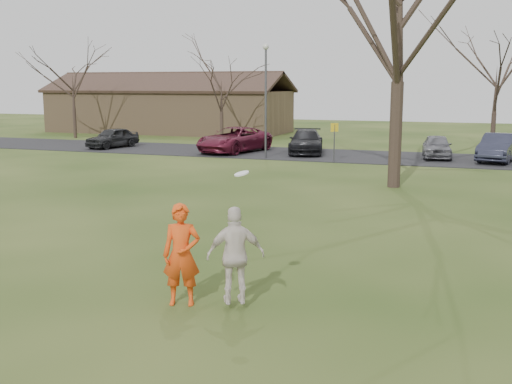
{
  "coord_description": "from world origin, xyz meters",
  "views": [
    {
      "loc": [
        4.96,
        -9.97,
        4.11
      ],
      "look_at": [
        0.0,
        4.0,
        1.5
      ],
      "focal_mm": 43.18,
      "sensor_mm": 36.0,
      "label": 1
    }
  ],
  "objects_px": {
    "catching_play": "(236,255)",
    "big_tree": "(401,8)",
    "car_2": "(234,140)",
    "car_3": "(306,142)",
    "player_defender": "(182,255)",
    "lamp_post": "(266,86)",
    "car_4": "(437,146)",
    "building": "(170,109)",
    "car_0": "(112,138)",
    "car_5": "(499,147)"
  },
  "relations": [
    {
      "from": "catching_play",
      "to": "big_tree",
      "type": "distance_m",
      "value": 16.06
    },
    {
      "from": "car_2",
      "to": "car_3",
      "type": "relative_size",
      "value": 1.14
    },
    {
      "from": "player_defender",
      "to": "lamp_post",
      "type": "relative_size",
      "value": 0.31
    },
    {
      "from": "car_4",
      "to": "car_2",
      "type": "bearing_deg",
      "value": 178.6
    },
    {
      "from": "car_4",
      "to": "building",
      "type": "bearing_deg",
      "value": 145.48
    },
    {
      "from": "car_0",
      "to": "car_4",
      "type": "relative_size",
      "value": 1.0
    },
    {
      "from": "car_4",
      "to": "catching_play",
      "type": "bearing_deg",
      "value": -100.74
    },
    {
      "from": "big_tree",
      "to": "car_2",
      "type": "bearing_deg",
      "value": 138.19
    },
    {
      "from": "catching_play",
      "to": "car_5",
      "type": "bearing_deg",
      "value": 78.14
    },
    {
      "from": "car_3",
      "to": "lamp_post",
      "type": "xyz_separation_m",
      "value": [
        -1.57,
        -2.88,
        3.24
      ]
    },
    {
      "from": "building",
      "to": "car_2",
      "type": "bearing_deg",
      "value": -49.93
    },
    {
      "from": "player_defender",
      "to": "building",
      "type": "bearing_deg",
      "value": 99.5
    },
    {
      "from": "building",
      "to": "car_5",
      "type": "bearing_deg",
      "value": -26.17
    },
    {
      "from": "car_3",
      "to": "catching_play",
      "type": "relative_size",
      "value": 1.91
    },
    {
      "from": "building",
      "to": "lamp_post",
      "type": "bearing_deg",
      "value": -47.91
    },
    {
      "from": "car_5",
      "to": "building",
      "type": "relative_size",
      "value": 0.22
    },
    {
      "from": "car_0",
      "to": "player_defender",
      "type": "bearing_deg",
      "value": -42.3
    },
    {
      "from": "player_defender",
      "to": "building",
      "type": "distance_m",
      "value": 42.91
    },
    {
      "from": "lamp_post",
      "to": "catching_play",
      "type": "bearing_deg",
      "value": -72.67
    },
    {
      "from": "car_0",
      "to": "lamp_post",
      "type": "height_order",
      "value": "lamp_post"
    },
    {
      "from": "car_4",
      "to": "catching_play",
      "type": "height_order",
      "value": "catching_play"
    },
    {
      "from": "player_defender",
      "to": "car_4",
      "type": "bearing_deg",
      "value": 64.89
    },
    {
      "from": "car_5",
      "to": "lamp_post",
      "type": "distance_m",
      "value": 12.91
    },
    {
      "from": "car_0",
      "to": "car_2",
      "type": "xyz_separation_m",
      "value": [
        8.4,
        0.17,
        0.11
      ]
    },
    {
      "from": "car_0",
      "to": "car_5",
      "type": "bearing_deg",
      "value": 14.47
    },
    {
      "from": "car_2",
      "to": "car_5",
      "type": "bearing_deg",
      "value": 15.44
    },
    {
      "from": "car_0",
      "to": "car_5",
      "type": "relative_size",
      "value": 0.85
    },
    {
      "from": "player_defender",
      "to": "big_tree",
      "type": "height_order",
      "value": "big_tree"
    },
    {
      "from": "car_5",
      "to": "building",
      "type": "bearing_deg",
      "value": 165.7
    },
    {
      "from": "car_5",
      "to": "catching_play",
      "type": "relative_size",
      "value": 1.79
    },
    {
      "from": "car_4",
      "to": "car_5",
      "type": "relative_size",
      "value": 0.85
    },
    {
      "from": "car_4",
      "to": "lamp_post",
      "type": "height_order",
      "value": "lamp_post"
    },
    {
      "from": "car_3",
      "to": "car_5",
      "type": "xyz_separation_m",
      "value": [
        10.66,
        -0.26,
        0.04
      ]
    },
    {
      "from": "car_0",
      "to": "car_4",
      "type": "bearing_deg",
      "value": 16.0
    },
    {
      "from": "car_2",
      "to": "car_3",
      "type": "bearing_deg",
      "value": 23.93
    },
    {
      "from": "car_4",
      "to": "lamp_post",
      "type": "xyz_separation_m",
      "value": [
        -9.03,
        -3.05,
        3.29
      ]
    },
    {
      "from": "building",
      "to": "car_0",
      "type": "bearing_deg",
      "value": -78.01
    },
    {
      "from": "car_4",
      "to": "building",
      "type": "distance_m",
      "value": 26.21
    },
    {
      "from": "player_defender",
      "to": "car_5",
      "type": "distance_m",
      "value": 25.87
    },
    {
      "from": "car_4",
      "to": "lamp_post",
      "type": "relative_size",
      "value": 0.6
    },
    {
      "from": "player_defender",
      "to": "car_5",
      "type": "relative_size",
      "value": 0.43
    },
    {
      "from": "player_defender",
      "to": "car_0",
      "type": "relative_size",
      "value": 0.51
    },
    {
      "from": "car_5",
      "to": "catching_play",
      "type": "distance_m",
      "value": 25.53
    },
    {
      "from": "player_defender",
      "to": "car_2",
      "type": "relative_size",
      "value": 0.36
    },
    {
      "from": "player_defender",
      "to": "big_tree",
      "type": "bearing_deg",
      "value": 63.96
    },
    {
      "from": "player_defender",
      "to": "car_4",
      "type": "distance_m",
      "value": 25.72
    },
    {
      "from": "car_0",
      "to": "car_3",
      "type": "xyz_separation_m",
      "value": [
        12.68,
        0.97,
        0.04
      ]
    },
    {
      "from": "car_2",
      "to": "car_3",
      "type": "distance_m",
      "value": 4.35
    },
    {
      "from": "car_5",
      "to": "catching_play",
      "type": "height_order",
      "value": "catching_play"
    },
    {
      "from": "car_5",
      "to": "car_2",
      "type": "bearing_deg",
      "value": -166.09
    }
  ]
}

